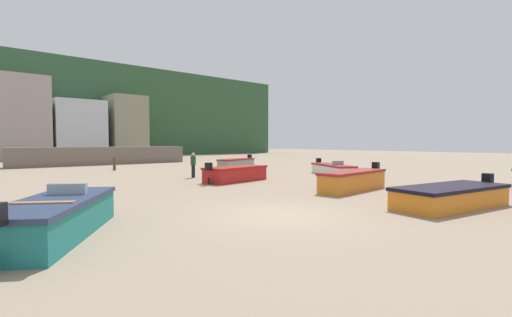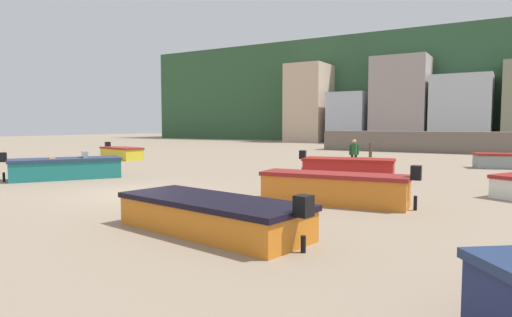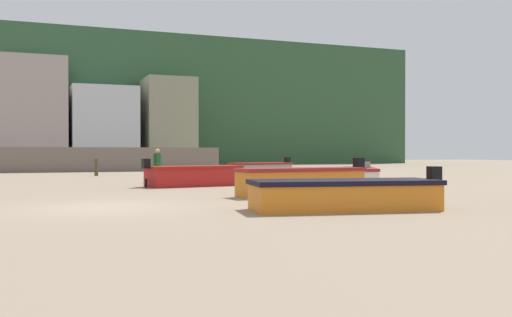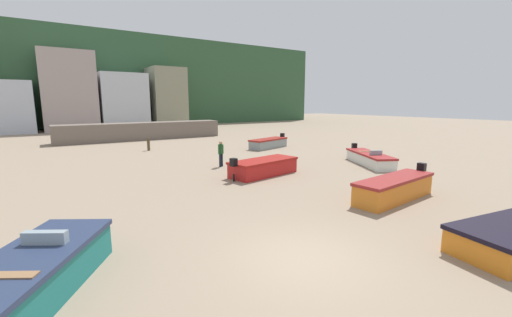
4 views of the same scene
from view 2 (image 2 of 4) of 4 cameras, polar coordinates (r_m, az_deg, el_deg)
The scene contains 14 objects.
ground_plane at distance 15.74m, azimuth -15.65°, elevation -4.50°, with size 160.00×160.00×0.00m, color gray.
headland_hill at distance 77.70m, azimuth 22.56°, elevation 7.85°, with size 90.00×32.00×15.09m, color #2F5434.
harbor_pier at distance 41.41m, azimuth 20.35°, elevation 2.06°, with size 16.87×2.40×1.82m, color #6D6156.
townhouse_far_left at distance 63.46m, azimuth 6.97°, elevation 7.09°, with size 5.35×6.57×10.84m, color #CFB093.
townhouse_left at distance 61.36m, azimuth 12.30°, elevation 5.17°, with size 4.93×6.96×6.68m, color silver.
townhouse_centre_left at distance 58.82m, azimuth 18.18°, elevation 7.14°, with size 6.73×5.22×10.88m, color #A39592.
townhouse_centre_right at distance 58.00m, azimuth 25.06°, elevation 5.67°, with size 6.59×5.96×8.22m, color silver.
boat_teal_0 at distance 21.22m, azimuth -23.40°, elevation -1.15°, with size 3.81×4.73×1.24m.
boat_yellow_1 at distance 31.83m, azimuth -17.03°, elevation 0.67°, with size 3.94×2.18×1.17m.
boat_red_4 at distance 20.42m, azimuth 11.85°, elevation -1.17°, with size 4.40×2.27×1.19m.
boat_orange_6 at distance 9.89m, azimuth -5.74°, elevation -7.28°, with size 5.03×2.48×1.08m.
boat_orange_7 at distance 13.48m, azimuth 10.10°, elevation -3.82°, with size 4.74×1.63×1.26m.
mooring_post_near_water at distance 33.43m, azimuth 14.61°, elevation 1.05°, with size 0.23×0.23×1.06m, color #4C3C26.
beach_walker_foreground at distance 23.86m, azimuth 12.58°, elevation 0.83°, with size 0.49×0.47×1.62m.
Camera 2 is at (11.29, -10.70, 2.38)m, focal length 30.88 mm.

